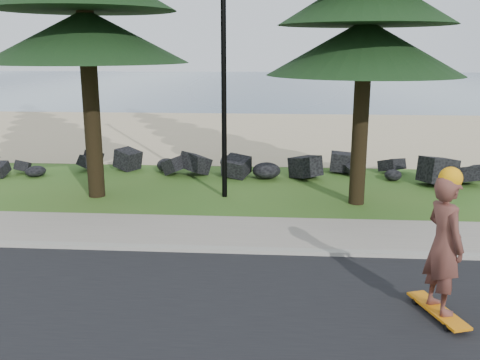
{
  "coord_description": "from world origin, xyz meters",
  "views": [
    {
      "loc": [
        1.45,
        -10.8,
        3.96
      ],
      "look_at": [
        0.66,
        0.0,
        1.27
      ],
      "focal_mm": 40.0,
      "sensor_mm": 36.0,
      "label": 1
    }
  ],
  "objects": [
    {
      "name": "ground",
      "position": [
        0.0,
        0.0,
        0.0
      ],
      "size": [
        160.0,
        160.0,
        0.0
      ],
      "primitive_type": "plane",
      "color": "#2F5D1D",
      "rests_on": "ground"
    },
    {
      "name": "road",
      "position": [
        0.0,
        -4.5,
        0.01
      ],
      "size": [
        160.0,
        7.0,
        0.02
      ],
      "primitive_type": "cube",
      "color": "black",
      "rests_on": "ground"
    },
    {
      "name": "kerb",
      "position": [
        0.0,
        -0.9,
        0.05
      ],
      "size": [
        160.0,
        0.2,
        0.1
      ],
      "primitive_type": "cube",
      "color": "#A19D91",
      "rests_on": "ground"
    },
    {
      "name": "sidewalk",
      "position": [
        0.0,
        0.2,
        0.04
      ],
      "size": [
        160.0,
        2.0,
        0.08
      ],
      "primitive_type": "cube",
      "color": "gray",
      "rests_on": "ground"
    },
    {
      "name": "beach_sand",
      "position": [
        0.0,
        14.5,
        0.01
      ],
      "size": [
        160.0,
        15.0,
        0.01
      ],
      "primitive_type": "cube",
      "color": "tan",
      "rests_on": "ground"
    },
    {
      "name": "ocean",
      "position": [
        0.0,
        51.0,
        0.0
      ],
      "size": [
        160.0,
        58.0,
        0.01
      ],
      "primitive_type": "cube",
      "color": "#375069",
      "rests_on": "ground"
    },
    {
      "name": "seawall_boulders",
      "position": [
        0.0,
        5.6,
        0.0
      ],
      "size": [
        60.0,
        2.4,
        1.1
      ],
      "primitive_type": null,
      "color": "black",
      "rests_on": "ground"
    },
    {
      "name": "lamp_post",
      "position": [
        0.0,
        3.2,
        4.13
      ],
      "size": [
        0.25,
        0.14,
        8.14
      ],
      "color": "black",
      "rests_on": "ground"
    },
    {
      "name": "skateboarder",
      "position": [
        3.89,
        -3.27,
        1.16
      ],
      "size": [
        0.7,
        1.27,
        2.31
      ],
      "rotation": [
        0.0,
        0.0,
        1.88
      ],
      "color": "orange",
      "rests_on": "ground"
    }
  ]
}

